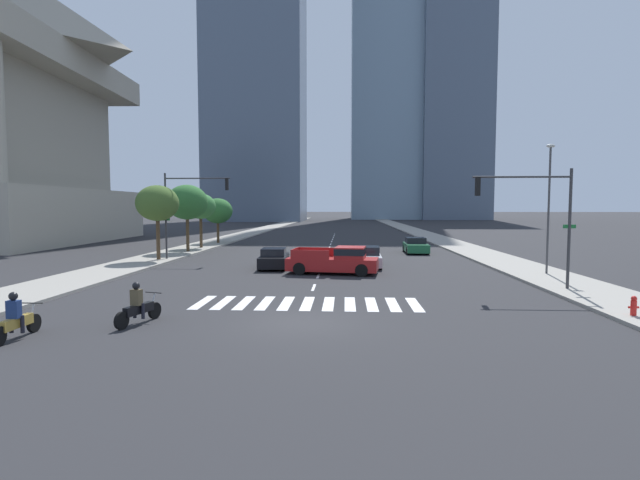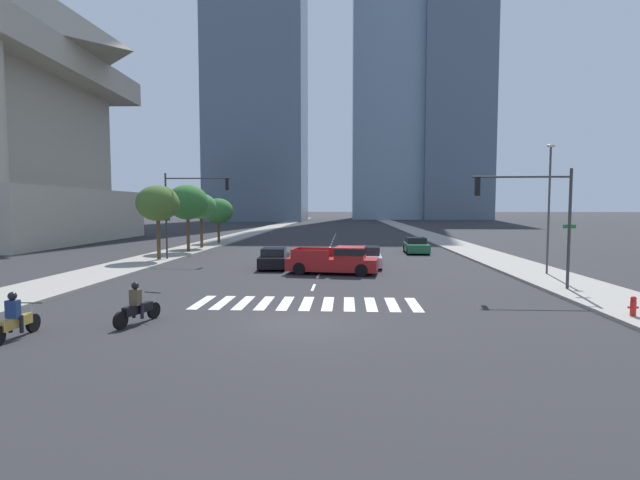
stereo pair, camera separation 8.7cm
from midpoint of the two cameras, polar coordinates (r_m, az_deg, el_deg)
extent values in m
plane|color=#28282B|center=(16.92, -2.59, -9.93)|extent=(800.00, 800.00, 0.00)
cube|color=gray|center=(47.94, 17.07, -0.96)|extent=(4.00, 260.00, 0.15)
cube|color=gray|center=(48.83, -14.67, -0.83)|extent=(4.00, 260.00, 0.15)
cube|color=silver|center=(20.94, -14.13, -7.33)|extent=(0.45, 2.92, 0.01)
cube|color=silver|center=(20.69, -11.73, -7.42)|extent=(0.45, 2.92, 0.01)
cube|color=silver|center=(20.48, -9.28, -7.51)|extent=(0.45, 2.92, 0.01)
cube|color=silver|center=(20.31, -6.77, -7.58)|extent=(0.45, 2.92, 0.01)
cube|color=silver|center=(20.18, -4.23, -7.64)|extent=(0.45, 2.92, 0.01)
cube|color=silver|center=(20.09, -1.66, -7.69)|extent=(0.45, 2.92, 0.01)
cube|color=silver|center=(20.03, 0.93, -7.72)|extent=(0.45, 2.92, 0.01)
cube|color=silver|center=(20.02, 3.53, -7.73)|extent=(0.45, 2.92, 0.01)
cube|color=silver|center=(20.05, 6.12, -7.73)|extent=(0.45, 2.92, 0.01)
cube|color=silver|center=(20.12, 8.71, -7.71)|extent=(0.45, 2.92, 0.01)
cube|color=silver|center=(20.22, 11.27, -7.68)|extent=(0.45, 2.92, 0.01)
cube|color=silver|center=(24.01, -0.87, -5.76)|extent=(0.14, 2.00, 0.01)
cube|color=silver|center=(27.95, -0.31, -4.37)|extent=(0.14, 2.00, 0.01)
cube|color=silver|center=(31.90, 0.11, -3.33)|extent=(0.14, 2.00, 0.01)
cube|color=silver|center=(35.87, 0.44, -2.52)|extent=(0.14, 2.00, 0.01)
cube|color=silver|center=(39.84, 0.71, -1.87)|extent=(0.14, 2.00, 0.01)
cube|color=silver|center=(43.82, 0.92, -1.33)|extent=(0.14, 2.00, 0.01)
cube|color=silver|center=(47.80, 1.10, -0.89)|extent=(0.14, 2.00, 0.01)
cube|color=silver|center=(51.79, 1.25, -0.51)|extent=(0.14, 2.00, 0.01)
cube|color=silver|center=(55.77, 1.38, -0.19)|extent=(0.14, 2.00, 0.01)
cube|color=silver|center=(59.76, 1.50, 0.09)|extent=(0.14, 2.00, 0.01)
cube|color=silver|center=(63.75, 1.59, 0.33)|extent=(0.14, 2.00, 0.01)
cube|color=silver|center=(67.74, 1.68, 0.55)|extent=(0.14, 2.00, 0.01)
cube|color=silver|center=(71.74, 1.76, 0.74)|extent=(0.14, 2.00, 0.01)
cylinder|color=black|center=(18.42, -19.53, -8.05)|extent=(0.29, 0.61, 0.60)
cylinder|color=black|center=(17.20, -23.04, -8.99)|extent=(0.29, 0.61, 0.60)
cube|color=black|center=(17.76, -21.24, -7.81)|extent=(0.59, 1.33, 0.32)
cylinder|color=#B2B2B7|center=(18.28, -19.75, -7.19)|extent=(0.15, 0.32, 0.67)
cylinder|color=black|center=(18.25, -19.68, -6.02)|extent=(0.68, 0.23, 0.04)
cube|color=brown|center=(17.60, -21.50, -6.48)|extent=(0.41, 0.33, 0.55)
sphere|color=black|center=(17.53, -21.53, -5.18)|extent=(0.26, 0.26, 0.26)
cylinder|color=black|center=(17.88, -21.68, -7.91)|extent=(0.15, 0.15, 0.55)
cylinder|color=black|center=(17.65, -20.79, -8.04)|extent=(0.15, 0.15, 0.55)
cylinder|color=black|center=(18.16, -31.47, -8.58)|extent=(0.13, 0.60, 0.60)
cube|color=#B28E38|center=(17.47, -32.99, -8.38)|extent=(0.24, 1.30, 0.32)
cylinder|color=#B2B2B7|center=(18.02, -31.68, -7.71)|extent=(0.06, 0.32, 0.67)
cylinder|color=black|center=(17.99, -31.64, -6.53)|extent=(0.70, 0.04, 0.04)
cube|color=navy|center=(17.30, -33.24, -7.04)|extent=(0.36, 0.24, 0.55)
sphere|color=black|center=(17.24, -33.29, -5.71)|extent=(0.26, 0.26, 0.26)
cylinder|color=black|center=(17.58, -33.47, -8.49)|extent=(0.12, 0.12, 0.55)
cylinder|color=black|center=(17.37, -32.49, -8.60)|extent=(0.12, 0.12, 0.55)
cube|color=maroon|center=(28.83, 1.44, -2.93)|extent=(5.71, 2.75, 0.75)
cube|color=maroon|center=(28.60, 3.62, -1.53)|extent=(1.98, 2.12, 0.70)
cube|color=black|center=(28.59, 3.62, -1.36)|extent=(2.01, 2.16, 0.39)
cube|color=maroon|center=(29.94, -0.55, -1.42)|extent=(2.30, 0.37, 0.55)
cube|color=maroon|center=(27.99, -1.32, -1.80)|extent=(2.30, 0.37, 0.55)
cube|color=maroon|center=(29.21, -3.14, -1.56)|extent=(0.33, 1.99, 0.55)
cylinder|color=black|center=(29.56, 5.30, -3.19)|extent=(0.79, 0.35, 0.76)
cylinder|color=black|center=(27.71, 4.97, -3.67)|extent=(0.79, 0.35, 0.76)
cylinder|color=black|center=(30.10, -1.81, -3.05)|extent=(0.79, 0.35, 0.76)
cylinder|color=black|center=(28.29, -2.60, -3.51)|extent=(0.79, 0.35, 0.76)
cube|color=#B7BABF|center=(32.43, 5.66, -2.36)|extent=(1.95, 4.52, 0.67)
cube|color=black|center=(32.60, 5.66, -1.26)|extent=(1.67, 2.05, 0.54)
cylinder|color=black|center=(30.97, 7.26, -2.99)|extent=(0.24, 0.65, 0.64)
cylinder|color=black|center=(30.94, 4.17, -2.98)|extent=(0.24, 0.65, 0.64)
cylinder|color=black|center=(33.99, 7.01, -2.37)|extent=(0.24, 0.65, 0.64)
cylinder|color=black|center=(33.96, 4.20, -2.36)|extent=(0.24, 0.65, 0.64)
cube|color=#1E6038|center=(42.63, 11.46, -0.88)|extent=(1.97, 4.24, 0.69)
cube|color=black|center=(42.79, 11.44, -0.05)|extent=(1.70, 1.92, 0.52)
cylinder|color=black|center=(41.35, 12.90, -1.31)|extent=(0.23, 0.64, 0.64)
cylinder|color=black|center=(41.12, 10.53, -1.31)|extent=(0.23, 0.64, 0.64)
cylinder|color=black|center=(44.17, 12.33, -0.97)|extent=(0.23, 0.64, 0.64)
cylinder|color=black|center=(43.96, 10.11, -0.96)|extent=(0.23, 0.64, 0.64)
cube|color=black|center=(31.70, -5.65, -2.48)|extent=(1.95, 4.32, 0.69)
cube|color=black|center=(31.43, -5.70, -1.45)|extent=(1.63, 1.98, 0.50)
cylinder|color=black|center=(33.24, -6.75, -2.51)|extent=(0.25, 0.65, 0.64)
cylinder|color=black|center=(33.08, -4.03, -2.53)|extent=(0.25, 0.65, 0.64)
cylinder|color=black|center=(30.40, -7.42, -3.13)|extent=(0.25, 0.65, 0.64)
cylinder|color=black|center=(30.22, -4.45, -3.15)|extent=(0.25, 0.65, 0.64)
cylinder|color=red|center=(20.59, 33.64, -6.88)|extent=(0.20, 0.20, 0.55)
sphere|color=red|center=(20.53, 33.68, -5.93)|extent=(0.20, 0.20, 0.20)
cylinder|color=red|center=(20.65, 33.95, -6.78)|extent=(0.10, 0.08, 0.08)
cylinder|color=red|center=(20.52, 33.33, -6.82)|extent=(0.10, 0.08, 0.08)
cylinder|color=#333335|center=(25.51, 27.89, 1.20)|extent=(0.14, 0.14, 5.77)
cylinder|color=#333335|center=(24.65, 23.16, 7.04)|extent=(4.63, 0.10, 0.10)
cube|color=black|center=(24.00, 18.47, 6.17)|extent=(0.20, 0.28, 0.90)
sphere|color=red|center=(24.01, 18.49, 6.89)|extent=(0.18, 0.18, 0.18)
sphere|color=orange|center=(24.00, 18.47, 6.17)|extent=(0.18, 0.18, 0.18)
sphere|color=green|center=(23.99, 18.46, 5.46)|extent=(0.18, 0.18, 0.18)
cube|color=#19662D|center=(25.50, 27.90, 1.46)|extent=(0.60, 0.04, 0.18)
cylinder|color=#333335|center=(37.64, -18.24, 2.77)|extent=(0.14, 0.14, 6.49)
cylinder|color=#333335|center=(36.87, -14.70, 7.24)|extent=(4.98, 0.10, 0.10)
cube|color=black|center=(36.23, -11.29, 6.64)|extent=(0.20, 0.28, 0.90)
sphere|color=red|center=(36.25, -11.30, 7.12)|extent=(0.18, 0.18, 0.18)
sphere|color=orange|center=(36.23, -11.29, 6.64)|extent=(0.18, 0.18, 0.18)
sphere|color=green|center=(36.22, -11.28, 6.17)|extent=(0.18, 0.18, 0.18)
cube|color=#19662D|center=(37.65, -18.24, 2.39)|extent=(0.60, 0.04, 0.18)
cylinder|color=#3F3F42|center=(30.76, 25.89, 3.17)|extent=(0.12, 0.12, 7.38)
ellipsoid|color=beige|center=(30.96, 26.10, 10.20)|extent=(0.50, 0.24, 0.20)
cylinder|color=#4C3823|center=(37.33, -19.08, 0.03)|extent=(0.28, 0.28, 2.97)
ellipsoid|color=#426028|center=(37.25, -19.18, 4.25)|extent=(3.14, 3.14, 2.67)
cylinder|color=#4C3823|center=(43.53, -15.80, 0.60)|extent=(0.28, 0.28, 2.91)
ellipsoid|color=#2D662D|center=(43.46, -15.87, 4.43)|extent=(3.63, 3.63, 3.09)
cylinder|color=#4C3823|center=(47.22, -14.27, 0.85)|extent=(0.28, 0.28, 2.86)
ellipsoid|color=#387538|center=(47.16, -14.33, 3.99)|extent=(2.89, 2.89, 2.46)
cylinder|color=#4C3823|center=(53.11, -12.30, 0.87)|extent=(0.28, 0.28, 2.22)
ellipsoid|color=#2D662D|center=(53.04, -12.34, 3.47)|extent=(3.24, 3.24, 2.76)
cube|color=#7A93A8|center=(178.23, 8.67, 24.50)|extent=(27.20, 25.31, 133.28)
cube|color=slate|center=(172.24, 15.62, 15.96)|extent=(22.11, 26.45, 80.42)
camera|label=1|loc=(0.04, -90.08, -0.01)|focal=26.41mm
camera|label=2|loc=(0.04, 89.92, 0.01)|focal=26.41mm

